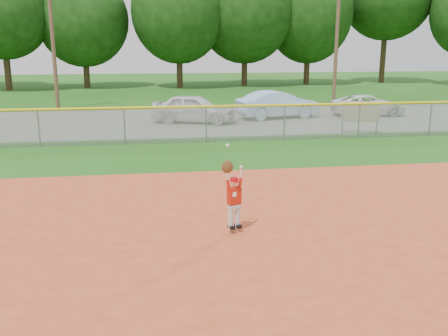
# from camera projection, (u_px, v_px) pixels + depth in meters

# --- Properties ---
(ground) EXTENTS (120.00, 120.00, 0.00)m
(ground) POSITION_uv_depth(u_px,v_px,m) (255.00, 227.00, 11.25)
(ground) COLOR #1C5112
(ground) RESTS_ON ground
(clay_infield) EXTENTS (24.00, 16.00, 0.04)m
(clay_infield) POSITION_uv_depth(u_px,v_px,m) (292.00, 289.00, 8.37)
(clay_infield) COLOR #B13F20
(clay_infield) RESTS_ON ground
(parking_strip) EXTENTS (44.00, 10.00, 0.03)m
(parking_strip) POSITION_uv_depth(u_px,v_px,m) (194.00, 121.00, 26.60)
(parking_strip) COLOR gray
(parking_strip) RESTS_ON ground
(car_white_a) EXTENTS (4.61, 3.03, 1.46)m
(car_white_a) POSITION_uv_depth(u_px,v_px,m) (194.00, 108.00, 25.70)
(car_white_a) COLOR silver
(car_white_a) RESTS_ON parking_strip
(car_blue) EXTENTS (4.74, 2.52, 1.48)m
(car_blue) POSITION_uv_depth(u_px,v_px,m) (278.00, 104.00, 27.27)
(car_blue) COLOR #99C2E4
(car_blue) RESTS_ON parking_strip
(car_white_b) EXTENTS (4.24, 2.15, 1.15)m
(car_white_b) POSITION_uv_depth(u_px,v_px,m) (368.00, 105.00, 28.34)
(car_white_b) COLOR white
(car_white_b) RESTS_ON parking_strip
(sponsor_sign) EXTENTS (1.65, 0.49, 1.51)m
(sponsor_sign) POSITION_uv_depth(u_px,v_px,m) (360.00, 112.00, 22.45)
(sponsor_sign) COLOR gray
(sponsor_sign) RESTS_ON ground
(outfield_fence) EXTENTS (40.06, 0.10, 1.55)m
(outfield_fence) POSITION_uv_depth(u_px,v_px,m) (206.00, 121.00, 20.63)
(outfield_fence) COLOR gray
(outfield_fence) RESTS_ON ground
(power_lines) EXTENTS (19.40, 0.24, 9.00)m
(power_lines) POSITION_uv_depth(u_px,v_px,m) (200.00, 33.00, 31.37)
(power_lines) COLOR #4C3823
(power_lines) RESTS_ON ground
(tree_line) EXTENTS (62.37, 13.00, 14.43)m
(tree_line) POSITION_uv_depth(u_px,v_px,m) (182.00, 4.00, 45.94)
(tree_line) COLOR #422D1C
(tree_line) RESTS_ON ground
(ballplayer) EXTENTS (0.50, 0.28, 1.87)m
(ballplayer) POSITION_uv_depth(u_px,v_px,m) (233.00, 195.00, 10.62)
(ballplayer) COLOR silver
(ballplayer) RESTS_ON ground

